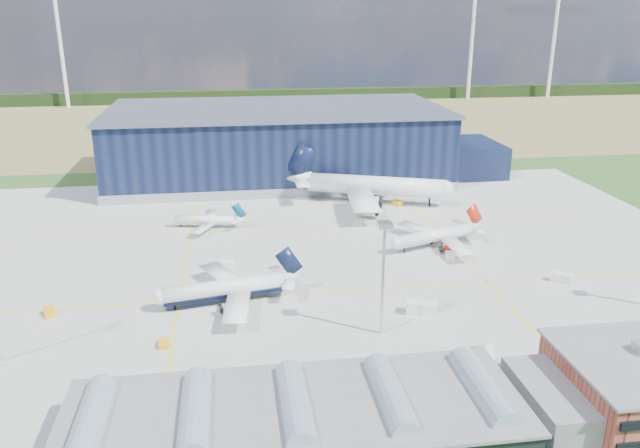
{
  "coord_description": "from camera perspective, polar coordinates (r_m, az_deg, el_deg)",
  "views": [
    {
      "loc": [
        -17.37,
        -135.19,
        59.85
      ],
      "look_at": [
        4.68,
        16.05,
        7.23
      ],
      "focal_mm": 35.0,
      "sensor_mm": 36.0,
      "label": 1
    }
  ],
  "objects": [
    {
      "name": "gse_cart_b",
      "position": [
        155.85,
        -8.52,
        -3.55
      ],
      "size": [
        3.53,
        3.01,
        1.29
      ],
      "primitive_type": "cube",
      "rotation": [
        0.0,
        0.0,
        1.16
      ],
      "color": "white",
      "rests_on": "ground"
    },
    {
      "name": "ground",
      "position": [
        148.87,
        -0.89,
        -4.71
      ],
      "size": [
        600.0,
        600.0,
        0.0
      ],
      "primitive_type": "plane",
      "color": "#305520",
      "rests_on": "ground"
    },
    {
      "name": "airliner_navy",
      "position": [
        134.7,
        -8.85,
        -5.07
      ],
      "size": [
        38.76,
        38.18,
        10.88
      ],
      "primitive_type": null,
      "rotation": [
        0.0,
        0.0,
        3.32
      ],
      "color": "white",
      "rests_on": "ground"
    },
    {
      "name": "gse_tug_c",
      "position": [
        202.86,
        7.1,
        1.92
      ],
      "size": [
        3.45,
        4.13,
        1.55
      ],
      "primitive_type": "cube",
      "rotation": [
        0.0,
        0.0,
        0.41
      ],
      "color": "#FFAB16",
      "rests_on": "ground"
    },
    {
      "name": "hangar",
      "position": [
        235.87,
        -3.23,
        7.17
      ],
      "size": [
        145.0,
        62.0,
        26.1
      ],
      "color": "black",
      "rests_on": "ground"
    },
    {
      "name": "gse_van_b",
      "position": [
        155.32,
        21.26,
        -4.6
      ],
      "size": [
        5.07,
        4.71,
        2.18
      ],
      "primitive_type": "cube",
      "rotation": [
        0.0,
        0.0,
        0.88
      ],
      "color": "white",
      "rests_on": "ground"
    },
    {
      "name": "glass_concourse",
      "position": [
        94.49,
        -0.02,
        -17.47
      ],
      "size": [
        78.0,
        23.0,
        8.6
      ],
      "color": "black",
      "rests_on": "ground"
    },
    {
      "name": "car_a",
      "position": [
        110.5,
        10.87,
        -13.8
      ],
      "size": [
        3.71,
        1.59,
        1.25
      ],
      "primitive_type": "imported",
      "rotation": [
        0.0,
        0.0,
        1.54
      ],
      "color": "#99999E",
      "rests_on": "ground"
    },
    {
      "name": "treeline",
      "position": [
        439.11,
        -6.08,
        11.59
      ],
      "size": [
        600.0,
        8.0,
        8.0
      ],
      "primitive_type": "cube",
      "color": "black",
      "rests_on": "ground"
    },
    {
      "name": "airstair",
      "position": [
        116.79,
        14.53,
        -11.69
      ],
      "size": [
        3.4,
        4.83,
        2.87
      ],
      "primitive_type": "cube",
      "rotation": [
        0.0,
        0.0,
        0.4
      ],
      "color": "white",
      "rests_on": "ground"
    },
    {
      "name": "light_mast_center",
      "position": [
        117.42,
        5.83,
        -3.33
      ],
      "size": [
        2.6,
        2.6,
        23.0
      ],
      "color": "silver",
      "rests_on": "ground"
    },
    {
      "name": "airliner_widebody",
      "position": [
        202.07,
        5.08,
        4.4
      ],
      "size": [
        72.16,
        71.45,
        18.37
      ],
      "primitive_type": null,
      "rotation": [
        0.0,
        0.0,
        -0.36
      ],
      "color": "white",
      "rests_on": "ground"
    },
    {
      "name": "airliner_regional",
      "position": [
        182.54,
        -10.5,
        0.76
      ],
      "size": [
        26.63,
        26.24,
        7.46
      ],
      "primitive_type": null,
      "rotation": [
        0.0,
        0.0,
        2.96
      ],
      "color": "white",
      "rests_on": "ground"
    },
    {
      "name": "gse_tug_a",
      "position": [
        141.37,
        -23.48,
        -7.41
      ],
      "size": [
        3.39,
        4.12,
        1.48
      ],
      "primitive_type": "cube",
      "rotation": [
        0.0,
        0.0,
        0.4
      ],
      "color": "#FFAB16",
      "rests_on": "ground"
    },
    {
      "name": "farmland",
      "position": [
        360.62,
        -5.49,
        9.36
      ],
      "size": [
        600.0,
        220.0,
        0.01
      ],
      "primitive_type": "cube",
      "color": "olive",
      "rests_on": "ground"
    },
    {
      "name": "apron",
      "position": [
        157.99,
        -1.36,
        -3.26
      ],
      "size": [
        220.0,
        160.0,
        0.08
      ],
      "color": "#A8A8A3",
      "rests_on": "ground"
    },
    {
      "name": "gse_van_a",
      "position": [
        131.84,
        9.27,
        -7.61
      ],
      "size": [
        6.71,
        4.46,
        2.7
      ],
      "primitive_type": "cube",
      "rotation": [
        0.0,
        0.0,
        1.26
      ],
      "color": "white",
      "rests_on": "ground"
    },
    {
      "name": "airliner_red",
      "position": [
        167.18,
        10.43,
        -0.49
      ],
      "size": [
        38.72,
        38.32,
        9.94
      ],
      "primitive_type": null,
      "rotation": [
        0.0,
        0.0,
        3.48
      ],
      "color": "white",
      "rests_on": "ground"
    },
    {
      "name": "car_b",
      "position": [
        117.08,
        19.38,
        -12.57
      ],
      "size": [
        4.28,
        2.26,
        1.34
      ],
      "primitive_type": "imported",
      "rotation": [
        0.0,
        0.0,
        1.35
      ],
      "color": "#99999E",
      "rests_on": "ground"
    },
    {
      "name": "gse_cart_a",
      "position": [
        161.79,
        11.8,
        -2.86
      ],
      "size": [
        3.01,
        3.81,
        1.46
      ],
      "primitive_type": "cube",
      "rotation": [
        0.0,
        0.0,
        -0.25
      ],
      "color": "white",
      "rests_on": "ground"
    },
    {
      "name": "gse_tug_b",
      "position": [
        122.45,
        -14.04,
        -10.56
      ],
      "size": [
        2.12,
        3.01,
        1.24
      ],
      "primitive_type": "cube",
      "rotation": [
        0.0,
        0.0,
        0.07
      ],
      "color": "#FFAB16",
      "rests_on": "ground"
    }
  ]
}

